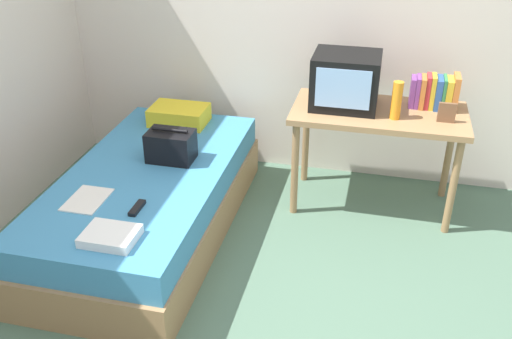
{
  "coord_description": "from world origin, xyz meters",
  "views": [
    {
      "loc": [
        0.48,
        -2.12,
        2.23
      ],
      "look_at": [
        -0.24,
        0.91,
        0.51
      ],
      "focal_mm": 39.97,
      "sensor_mm": 36.0,
      "label": 1
    }
  ],
  "objects_px": {
    "water_bottle": "(397,100)",
    "pillow": "(179,115)",
    "bed": "(149,202)",
    "handbag": "(171,146)",
    "book_row": "(435,92)",
    "folded_towel": "(110,236)",
    "tv": "(346,80)",
    "picture_frame": "(447,113)",
    "desk": "(378,123)",
    "remote_dark": "(137,208)",
    "magazine": "(87,200)"
  },
  "relations": [
    {
      "from": "picture_frame",
      "to": "desk",
      "type": "bearing_deg",
      "value": 167.62
    },
    {
      "from": "desk",
      "to": "pillow",
      "type": "relative_size",
      "value": 2.78
    },
    {
      "from": "book_row",
      "to": "folded_towel",
      "type": "distance_m",
      "value": 2.3
    },
    {
      "from": "handbag",
      "to": "folded_towel",
      "type": "relative_size",
      "value": 1.07
    },
    {
      "from": "water_bottle",
      "to": "folded_towel",
      "type": "relative_size",
      "value": 0.89
    },
    {
      "from": "tv",
      "to": "book_row",
      "type": "xyz_separation_m",
      "value": [
        0.59,
        0.11,
        -0.07
      ]
    },
    {
      "from": "picture_frame",
      "to": "bed",
      "type": "bearing_deg",
      "value": -161.64
    },
    {
      "from": "water_bottle",
      "to": "book_row",
      "type": "bearing_deg",
      "value": 44.83
    },
    {
      "from": "book_row",
      "to": "bed",
      "type": "bearing_deg",
      "value": -154.56
    },
    {
      "from": "picture_frame",
      "to": "folded_towel",
      "type": "bearing_deg",
      "value": -141.72
    },
    {
      "from": "water_bottle",
      "to": "remote_dark",
      "type": "height_order",
      "value": "water_bottle"
    },
    {
      "from": "handbag",
      "to": "tv",
      "type": "bearing_deg",
      "value": 27.28
    },
    {
      "from": "remote_dark",
      "to": "bed",
      "type": "bearing_deg",
      "value": 107.03
    },
    {
      "from": "desk",
      "to": "tv",
      "type": "bearing_deg",
      "value": 172.45
    },
    {
      "from": "tv",
      "to": "picture_frame",
      "type": "xyz_separation_m",
      "value": [
        0.66,
        -0.12,
        -0.12
      ]
    },
    {
      "from": "handbag",
      "to": "remote_dark",
      "type": "relative_size",
      "value": 1.92
    },
    {
      "from": "book_row",
      "to": "pillow",
      "type": "distance_m",
      "value": 1.83
    },
    {
      "from": "desk",
      "to": "water_bottle",
      "type": "bearing_deg",
      "value": -47.56
    },
    {
      "from": "pillow",
      "to": "folded_towel",
      "type": "xyz_separation_m",
      "value": [
        0.17,
        -1.49,
        -0.04
      ]
    },
    {
      "from": "water_bottle",
      "to": "tv",
      "type": "bearing_deg",
      "value": 157.48
    },
    {
      "from": "handbag",
      "to": "book_row",
      "type": "bearing_deg",
      "value": 21.55
    },
    {
      "from": "water_bottle",
      "to": "pillow",
      "type": "relative_size",
      "value": 0.6
    },
    {
      "from": "water_bottle",
      "to": "folded_towel",
      "type": "bearing_deg",
      "value": -136.25
    },
    {
      "from": "water_bottle",
      "to": "pillow",
      "type": "height_order",
      "value": "water_bottle"
    },
    {
      "from": "pillow",
      "to": "remote_dark",
      "type": "distance_m",
      "value": 1.2
    },
    {
      "from": "handbag",
      "to": "folded_towel",
      "type": "bearing_deg",
      "value": -89.24
    },
    {
      "from": "pillow",
      "to": "handbag",
      "type": "bearing_deg",
      "value": -74.82
    },
    {
      "from": "desk",
      "to": "magazine",
      "type": "bearing_deg",
      "value": -145.28
    },
    {
      "from": "bed",
      "to": "handbag",
      "type": "bearing_deg",
      "value": 59.83
    },
    {
      "from": "bed",
      "to": "water_bottle",
      "type": "height_order",
      "value": "water_bottle"
    },
    {
      "from": "magazine",
      "to": "pillow",
      "type": "bearing_deg",
      "value": 82.88
    },
    {
      "from": "bed",
      "to": "folded_towel",
      "type": "bearing_deg",
      "value": -80.83
    },
    {
      "from": "bed",
      "to": "remote_dark",
      "type": "distance_m",
      "value": 0.52
    },
    {
      "from": "bed",
      "to": "picture_frame",
      "type": "xyz_separation_m",
      "value": [
        1.83,
        0.61,
        0.57
      ]
    },
    {
      "from": "bed",
      "to": "tv",
      "type": "bearing_deg",
      "value": 32.07
    },
    {
      "from": "handbag",
      "to": "picture_frame",
      "type": "bearing_deg",
      "value": 13.78
    },
    {
      "from": "pillow",
      "to": "folded_towel",
      "type": "distance_m",
      "value": 1.5
    },
    {
      "from": "folded_towel",
      "to": "pillow",
      "type": "bearing_deg",
      "value": 96.36
    },
    {
      "from": "desk",
      "to": "remote_dark",
      "type": "bearing_deg",
      "value": -138.33
    },
    {
      "from": "book_row",
      "to": "folded_towel",
      "type": "height_order",
      "value": "book_row"
    },
    {
      "from": "desk",
      "to": "picture_frame",
      "type": "distance_m",
      "value": 0.46
    },
    {
      "from": "bed",
      "to": "water_bottle",
      "type": "bearing_deg",
      "value": 21.31
    },
    {
      "from": "bed",
      "to": "handbag",
      "type": "xyz_separation_m",
      "value": [
        0.11,
        0.18,
        0.34
      ]
    },
    {
      "from": "desk",
      "to": "water_bottle",
      "type": "xyz_separation_m",
      "value": [
        0.1,
        -0.11,
        0.22
      ]
    },
    {
      "from": "picture_frame",
      "to": "handbag",
      "type": "bearing_deg",
      "value": -166.22
    },
    {
      "from": "tv",
      "to": "folded_towel",
      "type": "distance_m",
      "value": 1.85
    },
    {
      "from": "desk",
      "to": "remote_dark",
      "type": "distance_m",
      "value": 1.71
    },
    {
      "from": "desk",
      "to": "pillow",
      "type": "distance_m",
      "value": 1.46
    },
    {
      "from": "tv",
      "to": "desk",
      "type": "bearing_deg",
      "value": -7.55
    },
    {
      "from": "picture_frame",
      "to": "remote_dark",
      "type": "height_order",
      "value": "picture_frame"
    }
  ]
}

